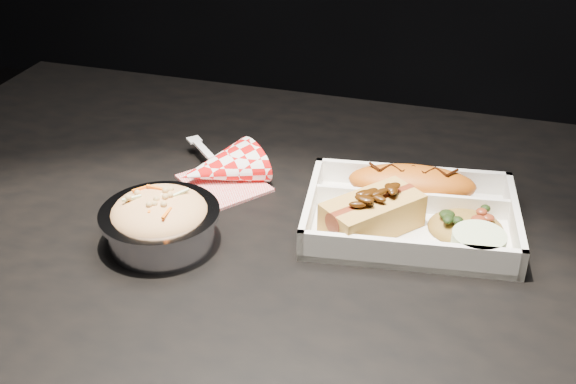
% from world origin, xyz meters
% --- Properties ---
extents(dining_table, '(1.20, 0.80, 0.75)m').
position_xyz_m(dining_table, '(0.00, 0.00, 0.66)').
color(dining_table, black).
rests_on(dining_table, ground).
extents(food_tray, '(0.27, 0.21, 0.04)m').
position_xyz_m(food_tray, '(0.16, 0.04, 0.76)').
color(food_tray, white).
rests_on(food_tray, dining_table).
extents(fried_pastry, '(0.17, 0.09, 0.04)m').
position_xyz_m(fried_pastry, '(0.15, 0.09, 0.78)').
color(fried_pastry, '#C15B13').
rests_on(fried_pastry, food_tray).
extents(hotdog, '(0.12, 0.13, 0.06)m').
position_xyz_m(hotdog, '(0.12, 0.00, 0.78)').
color(hotdog, gold).
rests_on(hotdog, food_tray).
extents(fried_rice_mound, '(0.10, 0.08, 0.03)m').
position_xyz_m(fried_rice_mound, '(0.22, 0.03, 0.77)').
color(fried_rice_mound, olive).
rests_on(fried_rice_mound, food_tray).
extents(cupcake_liner, '(0.06, 0.06, 0.03)m').
position_xyz_m(cupcake_liner, '(0.24, -0.02, 0.77)').
color(cupcake_liner, beige).
rests_on(cupcake_liner, food_tray).
extents(foil_coleslaw_cup, '(0.14, 0.14, 0.07)m').
position_xyz_m(foil_coleslaw_cup, '(-0.11, -0.09, 0.78)').
color(foil_coleslaw_cup, silver).
rests_on(foil_coleslaw_cup, dining_table).
extents(napkin_fork, '(0.16, 0.16, 0.10)m').
position_xyz_m(napkin_fork, '(-0.11, 0.07, 0.77)').
color(napkin_fork, red).
rests_on(napkin_fork, dining_table).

